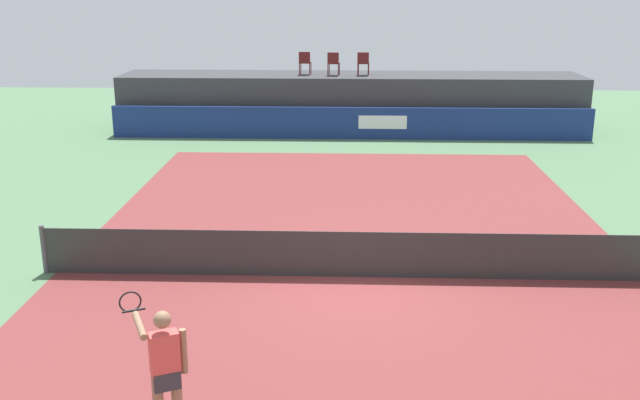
# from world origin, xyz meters

# --- Properties ---
(ground_plane) EXTENTS (48.00, 48.00, 0.00)m
(ground_plane) POSITION_xyz_m (0.00, 3.00, 0.00)
(ground_plane) COLOR #4C704C
(court_inner) EXTENTS (12.00, 22.00, 0.00)m
(court_inner) POSITION_xyz_m (0.00, 0.00, 0.00)
(court_inner) COLOR maroon
(court_inner) RESTS_ON ground
(sponsor_wall) EXTENTS (18.00, 0.22, 1.20)m
(sponsor_wall) POSITION_xyz_m (0.00, 13.50, 0.60)
(sponsor_wall) COLOR navy
(sponsor_wall) RESTS_ON ground
(spectator_platform) EXTENTS (18.00, 2.80, 2.20)m
(spectator_platform) POSITION_xyz_m (0.00, 15.30, 1.10)
(spectator_platform) COLOR #38383D
(spectator_platform) RESTS_ON ground
(spectator_chair_far_left) EXTENTS (0.47, 0.47, 0.89)m
(spectator_chair_far_left) POSITION_xyz_m (-1.79, 15.15, 2.69)
(spectator_chair_far_left) COLOR #561919
(spectator_chair_far_left) RESTS_ON spectator_platform
(spectator_chair_left) EXTENTS (0.48, 0.48, 0.89)m
(spectator_chair_left) POSITION_xyz_m (-0.67, 14.95, 2.69)
(spectator_chair_left) COLOR #561919
(spectator_chair_left) RESTS_ON spectator_platform
(spectator_chair_center) EXTENTS (0.47, 0.47, 0.89)m
(spectator_chair_center) POSITION_xyz_m (0.48, 15.03, 2.69)
(spectator_chair_center) COLOR #561919
(spectator_chair_center) RESTS_ON spectator_platform
(tennis_net) EXTENTS (12.40, 0.02, 0.95)m
(tennis_net) POSITION_xyz_m (0.00, 0.00, 0.47)
(tennis_net) COLOR #2D2D2D
(tennis_net) RESTS_ON ground
(net_post_near) EXTENTS (0.10, 0.10, 1.00)m
(net_post_near) POSITION_xyz_m (-6.20, 0.00, 0.50)
(net_post_near) COLOR #4C4C51
(net_post_near) RESTS_ON ground
(tennis_player) EXTENTS (1.04, 1.05, 1.77)m
(tennis_player) POSITION_xyz_m (-2.40, -5.41, 0.96)
(tennis_player) COLOR white
(tennis_player) RESTS_ON court_inner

